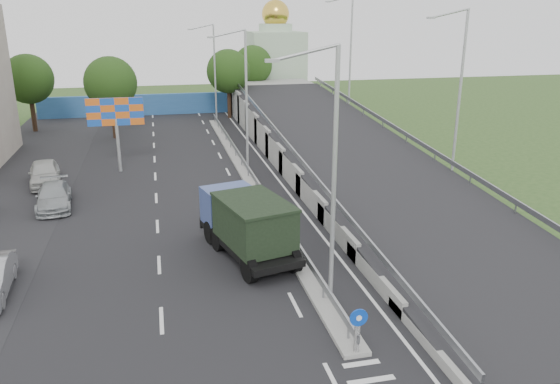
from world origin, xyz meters
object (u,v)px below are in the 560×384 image
object	(u,v)px
sign_bollard	(357,330)
lamp_post_near	(330,165)
lamp_post_mid	(244,93)
parked_car_d	(54,196)
lamp_post_far	(213,68)
parked_car_e	(45,173)
church	(276,60)
dump_truck	(247,222)
billboard	(116,116)

from	to	relation	value
sign_bollard	lamp_post_near	size ratio (longest dim) A/B	0.17
lamp_post_mid	parked_car_d	bearing A→B (deg)	-157.10
lamp_post_far	parked_car_e	size ratio (longest dim) A/B	2.05
lamp_post_near	parked_car_e	size ratio (longest dim) A/B	2.05
lamp_post_near	parked_car_d	xyz separation A→B (m)	(-12.65, 14.66, -5.10)
lamp_post_mid	church	bearing A→B (deg)	73.78
dump_truck	sign_bollard	bearing A→B (deg)	-90.37
lamp_post_near	lamp_post_mid	xyz separation A→B (m)	(0.00, 20.00, 0.00)
lamp_post_far	dump_truck	distance (m)	35.02
church	parked_car_e	xyz separation A→B (m)	(-23.86, -34.30, -4.47)
lamp_post_far	church	xyz separation A→B (m)	(9.89, 14.00, -0.50)
lamp_post_far	lamp_post_near	bearing A→B (deg)	-90.00
lamp_post_far	billboard	world-z (taller)	lamp_post_far
lamp_post_near	church	size ratio (longest dim) A/B	0.73
sign_bollard	church	bearing A→B (deg)	80.19
sign_bollard	parked_car_d	distance (m)	22.34
lamp_post_near	billboard	xyz separation A→B (m)	(-9.11, 22.00, -1.62)
parked_car_e	lamp_post_far	bearing A→B (deg)	45.65
parked_car_d	church	bearing A→B (deg)	53.81
lamp_post_far	parked_car_d	size ratio (longest dim) A/B	2.08
church	lamp_post_far	bearing A→B (deg)	-125.24
lamp_post_near	lamp_post_mid	world-z (taller)	same
sign_bollard	lamp_post_mid	xyz separation A→B (m)	(0.11, 23.83, 4.77)
church	billboard	distance (m)	37.23
sign_bollard	parked_car_e	bearing A→B (deg)	120.51
dump_truck	parked_car_e	size ratio (longest dim) A/B	1.50
billboard	parked_car_e	bearing A→B (deg)	-154.72
church	parked_car_e	bearing A→B (deg)	-124.83
lamp_post_mid	lamp_post_far	distance (m)	20.00
church	parked_car_d	world-z (taller)	church
sign_bollard	parked_car_e	distance (m)	27.31
lamp_post_near	lamp_post_mid	distance (m)	20.00
lamp_post_near	lamp_post_far	bearing A→B (deg)	90.00
sign_bollard	lamp_post_far	bearing A→B (deg)	89.86
sign_bollard	lamp_post_far	size ratio (longest dim) A/B	0.17
church	dump_truck	bearing A→B (deg)	-104.12
sign_bollard	parked_car_e	size ratio (longest dim) A/B	0.34
lamp_post_near	billboard	bearing A→B (deg)	112.49
sign_bollard	dump_truck	distance (m)	9.42
lamp_post_mid	church	size ratio (longest dim) A/B	0.73
dump_truck	parked_car_e	bearing A→B (deg)	114.65
sign_bollard	parked_car_e	xyz separation A→B (m)	(-13.86, 23.53, -0.20)
billboard	parked_car_d	world-z (taller)	billboard
dump_truck	parked_car_e	distance (m)	18.52
parked_car_d	billboard	bearing A→B (deg)	57.89
lamp_post_mid	billboard	size ratio (longest dim) A/B	1.83
church	dump_truck	size ratio (longest dim) A/B	1.88
lamp_post_near	lamp_post_mid	size ratio (longest dim) A/B	1.00
lamp_post_far	parked_car_e	world-z (taller)	lamp_post_far
lamp_post_mid	parked_car_d	xyz separation A→B (m)	(-12.65, -5.34, -5.10)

